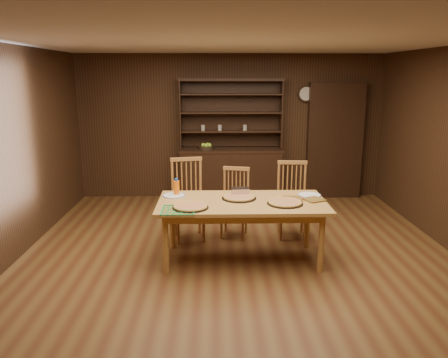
{
  "coord_description": "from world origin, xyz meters",
  "views": [
    {
      "loc": [
        -0.29,
        -4.96,
        2.24
      ],
      "look_at": [
        -0.18,
        0.4,
        0.95
      ],
      "focal_mm": 35.0,
      "sensor_mm": 36.0,
      "label": 1
    }
  ],
  "objects_px": {
    "juice_bottle": "(176,188)",
    "chair_center": "(235,200)",
    "dining_table": "(242,207)",
    "china_hutch": "(231,168)",
    "chair_left": "(188,196)",
    "chair_right": "(292,197)"
  },
  "relations": [
    {
      "from": "juice_bottle",
      "to": "chair_center",
      "type": "bearing_deg",
      "value": 37.02
    },
    {
      "from": "juice_bottle",
      "to": "dining_table",
      "type": "bearing_deg",
      "value": -19.56
    },
    {
      "from": "china_hutch",
      "to": "dining_table",
      "type": "relative_size",
      "value": 1.08
    },
    {
      "from": "dining_table",
      "to": "chair_left",
      "type": "distance_m",
      "value": 1.06
    },
    {
      "from": "china_hutch",
      "to": "chair_left",
      "type": "height_order",
      "value": "china_hutch"
    },
    {
      "from": "dining_table",
      "to": "chair_center",
      "type": "height_order",
      "value": "chair_center"
    },
    {
      "from": "chair_left",
      "to": "chair_center",
      "type": "distance_m",
      "value": 0.67
    },
    {
      "from": "china_hutch",
      "to": "chair_right",
      "type": "relative_size",
      "value": 2.05
    },
    {
      "from": "china_hutch",
      "to": "chair_center",
      "type": "distance_m",
      "value": 1.81
    },
    {
      "from": "juice_bottle",
      "to": "chair_right",
      "type": "bearing_deg",
      "value": 19.24
    },
    {
      "from": "chair_right",
      "to": "chair_left",
      "type": "bearing_deg",
      "value": -174.49
    },
    {
      "from": "chair_left",
      "to": "chair_center",
      "type": "xyz_separation_m",
      "value": [
        0.66,
        0.08,
        -0.08
      ]
    },
    {
      "from": "chair_left",
      "to": "juice_bottle",
      "type": "height_order",
      "value": "chair_left"
    },
    {
      "from": "china_hutch",
      "to": "juice_bottle",
      "type": "distance_m",
      "value": 2.52
    },
    {
      "from": "chair_left",
      "to": "juice_bottle",
      "type": "distance_m",
      "value": 0.57
    },
    {
      "from": "dining_table",
      "to": "chair_left",
      "type": "relative_size",
      "value": 1.8
    },
    {
      "from": "chair_left",
      "to": "chair_right",
      "type": "distance_m",
      "value": 1.46
    },
    {
      "from": "china_hutch",
      "to": "chair_center",
      "type": "height_order",
      "value": "china_hutch"
    },
    {
      "from": "chair_center",
      "to": "chair_right",
      "type": "height_order",
      "value": "chair_right"
    },
    {
      "from": "dining_table",
      "to": "chair_right",
      "type": "relative_size",
      "value": 1.91
    },
    {
      "from": "dining_table",
      "to": "juice_bottle",
      "type": "bearing_deg",
      "value": 160.44
    },
    {
      "from": "dining_table",
      "to": "chair_center",
      "type": "xyz_separation_m",
      "value": [
        -0.04,
        0.87,
        -0.16
      ]
    }
  ]
}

